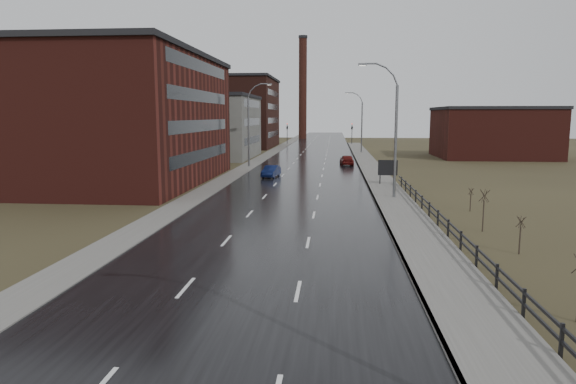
# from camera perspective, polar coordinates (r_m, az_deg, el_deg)

# --- Properties ---
(road) EXTENTS (14.00, 300.00, 0.06)m
(road) POSITION_cam_1_polar(r_m,az_deg,el_deg) (68.14, 2.02, 2.58)
(road) COLOR black
(road) RESTS_ON ground
(sidewalk_right) EXTENTS (3.20, 180.00, 0.18)m
(sidewalk_right) POSITION_cam_1_polar(r_m,az_deg,el_deg) (43.52, 11.57, -0.86)
(sidewalk_right) COLOR #595651
(sidewalk_right) RESTS_ON ground
(curb_right) EXTENTS (0.16, 180.00, 0.18)m
(curb_right) POSITION_cam_1_polar(r_m,az_deg,el_deg) (43.38, 9.58, -0.83)
(curb_right) COLOR slate
(curb_right) RESTS_ON ground
(sidewalk_left) EXTENTS (2.40, 260.00, 0.12)m
(sidewalk_left) POSITION_cam_1_polar(r_m,az_deg,el_deg) (69.07, -4.80, 2.66)
(sidewalk_left) COLOR #595651
(sidewalk_left) RESTS_ON ground
(warehouse_near) EXTENTS (22.44, 28.56, 13.50)m
(warehouse_near) POSITION_cam_1_polar(r_m,az_deg,el_deg) (58.17, -20.14, 7.71)
(warehouse_near) COLOR #471914
(warehouse_near) RESTS_ON ground
(warehouse_mid) EXTENTS (16.32, 20.40, 10.50)m
(warehouse_mid) POSITION_cam_1_polar(r_m,az_deg,el_deg) (88.40, -9.13, 7.22)
(warehouse_mid) COLOR slate
(warehouse_mid) RESTS_ON ground
(warehouse_far) EXTENTS (26.52, 24.48, 15.50)m
(warehouse_far) POSITION_cam_1_polar(r_m,az_deg,el_deg) (118.72, -7.94, 8.75)
(warehouse_far) COLOR #331611
(warehouse_far) RESTS_ON ground
(building_right) EXTENTS (18.36, 16.32, 8.50)m
(building_right) POSITION_cam_1_polar(r_m,az_deg,el_deg) (93.60, 21.79, 6.18)
(building_right) COLOR #471914
(building_right) RESTS_ON ground
(smokestack) EXTENTS (2.70, 2.70, 30.70)m
(smokestack) POSITION_cam_1_polar(r_m,az_deg,el_deg) (158.21, 1.65, 11.54)
(smokestack) COLOR #331611
(smokestack) RESTS_ON ground
(streetlight_right_mid) EXTENTS (3.36, 0.28, 11.35)m
(streetlight_right_mid) POSITION_cam_1_polar(r_m,az_deg,el_deg) (43.97, 11.52, 6.77)
(streetlight_right_mid) COLOR slate
(streetlight_right_mid) RESTS_ON ground
(streetlight_left) EXTENTS (3.36, 0.28, 11.35)m
(streetlight_left) POSITION_cam_1_polar(r_m,az_deg,el_deg) (70.61, -4.17, 7.49)
(streetlight_left) COLOR slate
(streetlight_left) RESTS_ON ground
(streetlight_right_far) EXTENTS (3.36, 0.28, 11.35)m
(streetlight_right_far) POSITION_cam_1_polar(r_m,az_deg,el_deg) (97.81, 8.03, 7.70)
(streetlight_right_far) COLOR slate
(streetlight_right_far) RESTS_ON ground
(guardrail) EXTENTS (0.10, 53.05, 1.10)m
(guardrail) POSITION_cam_1_polar(r_m,az_deg,el_deg) (27.56, 18.99, -5.22)
(guardrail) COLOR black
(guardrail) RESTS_ON ground
(shrub_d) EXTENTS (0.47, 0.50, 1.97)m
(shrub_d) POSITION_cam_1_polar(r_m,az_deg,el_deg) (28.72, 24.40, -4.29)
(shrub_d) COLOR #382D23
(shrub_d) RESTS_ON ground
(shrub_e) EXTENTS (0.61, 0.65, 2.60)m
(shrub_e) POSITION_cam_1_polar(r_m,az_deg,el_deg) (33.37, 20.91, -1.81)
(shrub_e) COLOR #382D23
(shrub_e) RESTS_ON ground
(shrub_f) EXTENTS (0.42, 0.45, 1.76)m
(shrub_f) POSITION_cam_1_polar(r_m,az_deg,el_deg) (40.18, 19.63, -0.73)
(shrub_f) COLOR #382D23
(shrub_f) RESTS_ON ground
(billboard) EXTENTS (1.96, 0.17, 2.60)m
(billboard) POSITION_cam_1_polar(r_m,az_deg,el_deg) (52.79, 11.02, 2.58)
(billboard) COLOR black
(billboard) RESTS_ON ground
(traffic_light_left) EXTENTS (0.58, 2.73, 5.30)m
(traffic_light_left) POSITION_cam_1_polar(r_m,az_deg,el_deg) (128.24, -0.09, 7.39)
(traffic_light_left) COLOR black
(traffic_light_left) RESTS_ON ground
(traffic_light_right) EXTENTS (0.58, 2.73, 5.30)m
(traffic_light_right) POSITION_cam_1_polar(r_m,az_deg,el_deg) (127.78, 7.13, 7.32)
(traffic_light_right) COLOR black
(traffic_light_right) RESTS_ON ground
(car_near) EXTENTS (1.92, 4.20, 1.33)m
(car_near) POSITION_cam_1_polar(r_m,az_deg,el_deg) (58.76, -1.89, 2.26)
(car_near) COLOR #0D1641
(car_near) RESTS_ON ground
(car_far) EXTENTS (2.09, 4.54, 1.51)m
(car_far) POSITION_cam_1_polar(r_m,az_deg,el_deg) (73.54, 6.55, 3.53)
(car_far) COLOR #55100E
(car_far) RESTS_ON ground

